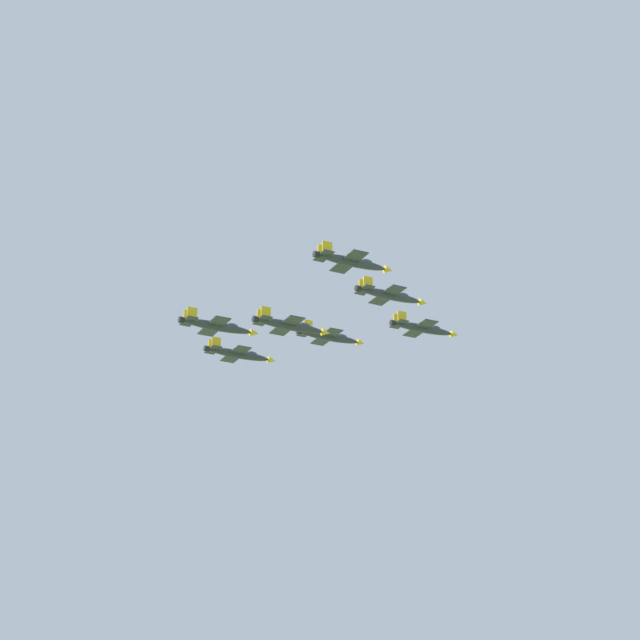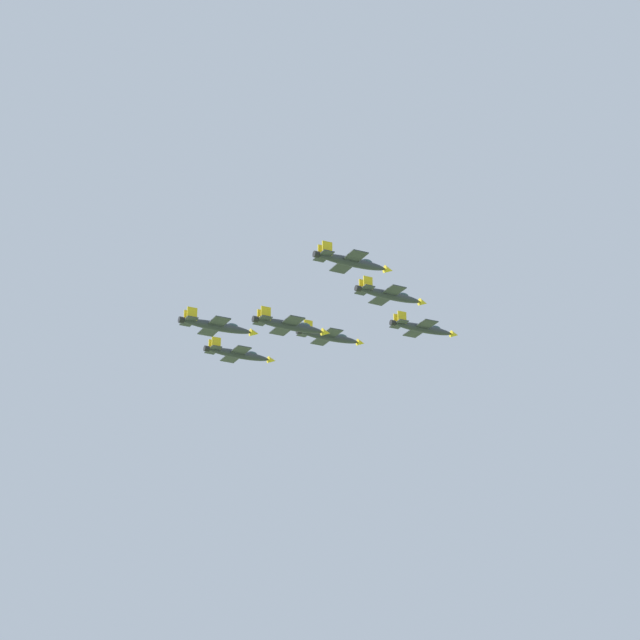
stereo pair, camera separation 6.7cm
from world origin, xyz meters
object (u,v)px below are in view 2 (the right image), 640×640
object	(u,v)px
jet_right_wingman	(390,295)
jet_left_outer	(239,354)
jet_right_outer	(352,262)
jet_trailing	(218,326)
jet_left_wingman	(330,337)
jet_lead	(423,328)
jet_slot_rear	(290,325)

from	to	relation	value
jet_right_wingman	jet_left_outer	bearing A→B (deg)	110.47
jet_left_outer	jet_right_outer	bearing A→B (deg)	-90.30
jet_trailing	jet_right_wingman	bearing A→B (deg)	-22.49
jet_left_wingman	jet_left_outer	xyz separation A→B (m)	(-18.06, -7.01, -2.01)
jet_lead	jet_left_outer	distance (m)	38.79
jet_lead	jet_trailing	size ratio (longest dim) A/B	0.99
jet_right_wingman	jet_trailing	xyz separation A→B (m)	(-25.08, -19.99, -7.11)
jet_right_wingman	jet_right_outer	world-z (taller)	jet_right_wingman
jet_left_wingman	jet_right_outer	xyz separation A→B (m)	(26.07, -30.90, -2.32)
jet_left_wingman	jet_trailing	xyz separation A→B (m)	(-3.02, -31.93, -7.83)
jet_right_outer	jet_trailing	world-z (taller)	jet_right_outer
jet_right_wingman	jet_right_outer	size ratio (longest dim) A/B	1.01
jet_left_outer	jet_trailing	distance (m)	29.69
jet_left_outer	jet_slot_rear	distance (m)	25.26
jet_lead	jet_slot_rear	xyz separation A→B (m)	(-14.05, -25.96, -4.89)
jet_left_wingman	jet_slot_rear	size ratio (longest dim) A/B	0.96
jet_left_outer	jet_right_wingman	bearing A→B (deg)	-68.88
jet_right_outer	jet_trailing	size ratio (longest dim) A/B	0.98
jet_lead	jet_left_wingman	world-z (taller)	jet_left_wingman
jet_right_outer	jet_trailing	xyz separation A→B (m)	(-29.09, -1.04, -5.51)
jet_right_outer	jet_slot_rear	size ratio (longest dim) A/B	0.95
jet_right_wingman	jet_left_outer	distance (m)	40.45
jet_slot_rear	jet_trailing	distance (m)	15.04
jet_right_wingman	jet_lead	bearing A→B (deg)	39.42
jet_left_wingman	jet_right_wingman	distance (m)	25.10
jet_left_wingman	jet_left_outer	bearing A→B (deg)	139.96
jet_right_wingman	jet_slot_rear	xyz separation A→B (m)	(-18.06, -7.01, -4.23)
jet_trailing	jet_left_wingman	bearing A→B (deg)	23.56
jet_right_wingman	jet_right_outer	distance (m)	19.44
jet_left_outer	jet_left_wingman	bearing A→B (deg)	-40.66
jet_slot_rear	jet_trailing	size ratio (longest dim) A/B	1.03
jet_left_wingman	jet_slot_rear	xyz separation A→B (m)	(4.01, -18.95, -4.95)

